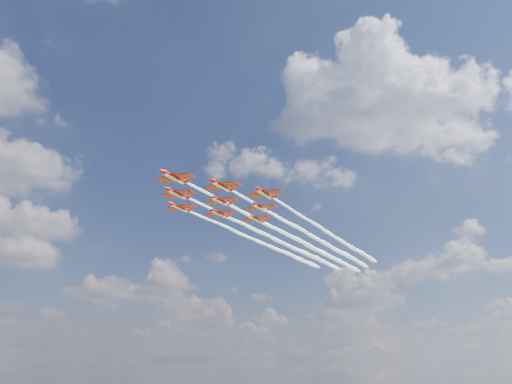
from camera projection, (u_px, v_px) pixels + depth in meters
jet_lead at (272, 227)px, 162.94m from camera, size 101.16×53.43×2.71m
jet_row2_port at (303, 231)px, 168.64m from camera, size 101.16×53.43×2.71m
jet_row2_starb at (267, 235)px, 174.65m from camera, size 101.16×53.43×2.71m
jet_row3_port at (333, 235)px, 174.34m from camera, size 101.16×53.43×2.71m
jet_row3_centre at (297, 239)px, 180.34m from camera, size 101.16×53.43×2.71m
jet_row3_starb at (263, 243)px, 186.35m from camera, size 101.16×53.43×2.71m
jet_row4_port at (325, 243)px, 186.04m from camera, size 101.16×53.43×2.71m
jet_row4_starb at (291, 247)px, 192.05m from camera, size 101.16×53.43×2.71m
jet_tail at (318, 250)px, 197.75m from camera, size 101.16×53.43×2.71m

